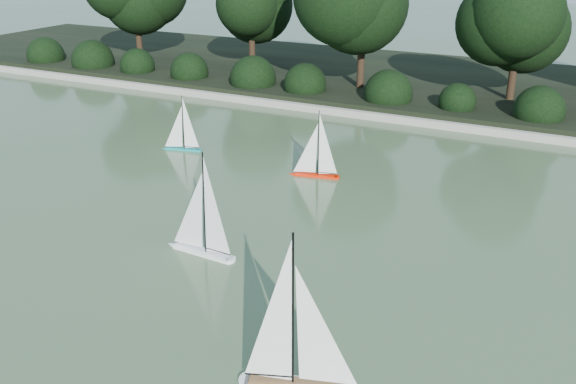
{
  "coord_description": "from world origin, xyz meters",
  "views": [
    {
      "loc": [
        3.2,
        -5.98,
        4.46
      ],
      "look_at": [
        -0.89,
        2.17,
        0.7
      ],
      "focal_mm": 40.0,
      "sensor_mm": 36.0,
      "label": 1
    }
  ],
  "objects_px": {
    "sailboat_white_a": "(197,236)",
    "race_buoy": "(214,238)",
    "sailboat_white_b": "(308,364)",
    "sailboat_orange": "(312,165)",
    "sailboat_teal": "(179,141)"
  },
  "relations": [
    {
      "from": "sailboat_white_b",
      "to": "sailboat_orange",
      "type": "bearing_deg",
      "value": 114.23
    },
    {
      "from": "sailboat_white_a",
      "to": "sailboat_teal",
      "type": "bearing_deg",
      "value": 128.68
    },
    {
      "from": "sailboat_teal",
      "to": "sailboat_orange",
      "type": "bearing_deg",
      "value": -2.85
    },
    {
      "from": "sailboat_orange",
      "to": "sailboat_teal",
      "type": "distance_m",
      "value": 3.24
    },
    {
      "from": "sailboat_orange",
      "to": "sailboat_teal",
      "type": "height_order",
      "value": "sailboat_orange"
    },
    {
      "from": "sailboat_white_a",
      "to": "race_buoy",
      "type": "relative_size",
      "value": 10.96
    },
    {
      "from": "sailboat_white_a",
      "to": "sailboat_teal",
      "type": "height_order",
      "value": "sailboat_white_a"
    },
    {
      "from": "sailboat_orange",
      "to": "race_buoy",
      "type": "xyz_separation_m",
      "value": [
        -0.25,
        -3.13,
        -0.22
      ]
    },
    {
      "from": "sailboat_white_b",
      "to": "sailboat_teal",
      "type": "relative_size",
      "value": 1.5
    },
    {
      "from": "sailboat_orange",
      "to": "sailboat_teal",
      "type": "bearing_deg",
      "value": 177.15
    },
    {
      "from": "sailboat_white_a",
      "to": "sailboat_white_b",
      "type": "height_order",
      "value": "sailboat_white_b"
    },
    {
      "from": "sailboat_white_a",
      "to": "race_buoy",
      "type": "height_order",
      "value": "sailboat_white_a"
    },
    {
      "from": "sailboat_white_a",
      "to": "sailboat_orange",
      "type": "relative_size",
      "value": 1.2
    },
    {
      "from": "sailboat_white_b",
      "to": "sailboat_teal",
      "type": "xyz_separation_m",
      "value": [
        -5.79,
        5.83,
        -0.09
      ]
    },
    {
      "from": "sailboat_white_a",
      "to": "sailboat_white_b",
      "type": "bearing_deg",
      "value": -36.43
    }
  ]
}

